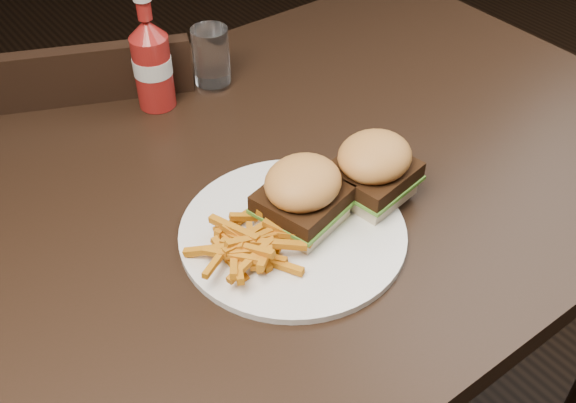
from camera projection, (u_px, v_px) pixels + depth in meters
dining_table at (291, 177)px, 0.98m from camera, size 1.20×0.80×0.04m
chair_far at (111, 184)px, 1.43m from camera, size 0.51×0.51×0.04m
plate at (293, 232)px, 0.86m from camera, size 0.29×0.29×0.01m
sandwich_half_a at (302, 214)px, 0.86m from camera, size 0.11×0.11×0.02m
sandwich_half_b at (371, 188)px, 0.90m from camera, size 0.10×0.10×0.02m
fries_pile at (250, 241)px, 0.81m from camera, size 0.14×0.14×0.05m
ketchup_bottle at (153, 72)px, 1.04m from camera, size 0.06×0.06×0.12m
tumbler at (211, 56)px, 1.09m from camera, size 0.08×0.08×0.09m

